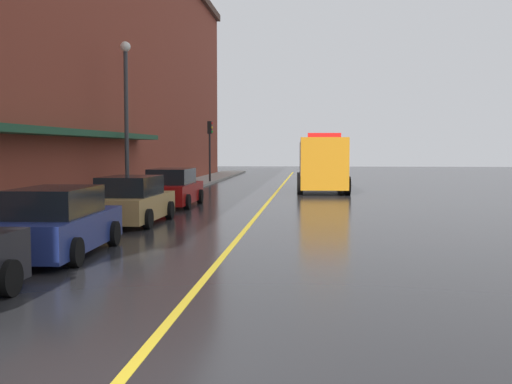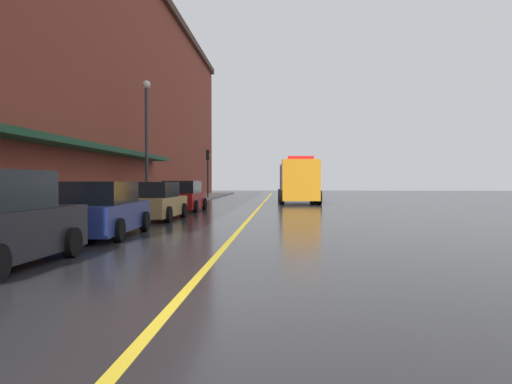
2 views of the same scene
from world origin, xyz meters
TOP-DOWN VIEW (x-y plane):
  - ground_plane at (0.00, 25.00)m, footprint 112.00×112.00m
  - sidewalk_left at (-6.20, 25.00)m, footprint 2.40×70.00m
  - lane_center_stripe at (0.00, 25.00)m, footprint 0.16×70.00m
  - brick_building_left at (-12.75, 24.00)m, footprint 11.88×64.00m
  - parked_car_1 at (-3.89, 7.94)m, footprint 2.11×4.85m
  - parked_car_2 at (-3.96, 14.28)m, footprint 2.12×4.56m
  - parked_car_3 at (-4.00, 20.67)m, footprint 2.06×4.83m
  - utility_truck at (2.60, 30.90)m, footprint 3.05×8.11m
  - parking_meter_0 at (-5.35, 18.23)m, footprint 0.14×0.18m
  - parking_meter_1 at (-5.35, 11.20)m, footprint 0.14×0.18m
  - parking_meter_2 at (-5.35, 14.84)m, footprint 0.14×0.18m
  - street_lamp_left at (-5.95, 20.39)m, footprint 0.44×0.44m
  - traffic_light_near at (-5.29, 38.52)m, footprint 0.38×0.36m

SIDE VIEW (x-z plane):
  - ground_plane at x=0.00m, z-range 0.00..0.00m
  - lane_center_stripe at x=0.00m, z-range 0.00..0.01m
  - sidewalk_left at x=-6.20m, z-range 0.00..0.15m
  - parked_car_2 at x=-3.96m, z-range -0.04..1.56m
  - parked_car_1 at x=-3.89m, z-range -0.05..1.58m
  - parked_car_3 at x=-4.00m, z-range -0.05..1.60m
  - parking_meter_0 at x=-5.35m, z-range 0.39..1.72m
  - parking_meter_1 at x=-5.35m, z-range 0.39..1.72m
  - parking_meter_2 at x=-5.35m, z-range 0.39..1.72m
  - utility_truck at x=2.60m, z-range -0.08..3.27m
  - traffic_light_near at x=-5.29m, z-range 1.01..5.31m
  - street_lamp_left at x=-5.95m, z-range 0.93..7.87m
  - brick_building_left at x=-12.75m, z-range 0.01..15.53m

